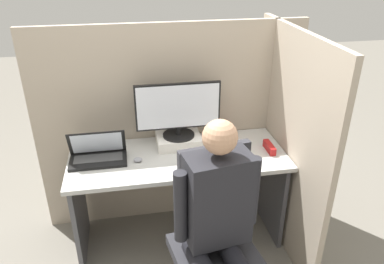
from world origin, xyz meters
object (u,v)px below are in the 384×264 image
Objects in this scene: paper_box at (179,140)px; coffee_mug at (226,134)px; stapler at (269,147)px; person at (218,220)px; laptop at (98,155)px; monitor at (178,109)px; carrot_toy at (201,161)px; office_chair at (215,232)px.

paper_box is 0.36m from coffee_mug.
person is at bearing -128.33° from stapler.
person is at bearing -49.94° from laptop.
paper_box is 0.58m from laptop.
person reaches higher than coffee_mug.
monitor is 4.67× the size of carrot_toy.
carrot_toy is at bearing 86.80° from person.
person is 0.95m from coffee_mug.
paper_box is 0.31m from carrot_toy.
stapler is at bearing -40.67° from coffee_mug.
coffee_mug is (0.25, 0.31, 0.03)m from carrot_toy.
laptop is 0.69m from carrot_toy.
carrot_toy is 0.10× the size of person.
laptop is 0.29× the size of person.
carrot_toy is 1.34× the size of coffee_mug.
paper_box is 1.96× the size of stapler.
coffee_mug is at bearing 8.72° from laptop.
office_chair is (0.67, -0.60, -0.25)m from laptop.
carrot_toy is at bearing -69.49° from monitor.
stapler is 0.12× the size of person.
office_chair is at bearing -109.06° from coffee_mug.
stapler is 0.16× the size of office_chair.
coffee_mug is at bearing 51.01° from carrot_toy.
monitor reaches higher than stapler.
coffee_mug is (0.92, 0.14, 0.00)m from laptop.
paper_box is 3.31× the size of coffee_mug.
laptop is 2.35× the size of stapler.
laptop reaches higher than coffee_mug.
carrot_toy is (0.11, -0.29, -0.26)m from monitor.
paper_box is 2.47× the size of carrot_toy.
paper_box is at bearing 110.69° from carrot_toy.
monitor is at bearing 161.73° from stapler.
stapler is at bearing 45.43° from office_chair.
office_chair is at bearing 80.75° from person.
coffee_mug is at bearing 70.94° from office_chair.
laptop is 2.96× the size of carrot_toy.
monitor is 0.93m from person.
carrot_toy is at bearing -69.31° from paper_box.
monitor is 3.71× the size of stapler.
stapler reaches higher than carrot_toy.
coffee_mug reaches higher than carrot_toy.
carrot_toy is (-0.51, -0.09, -0.00)m from stapler.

